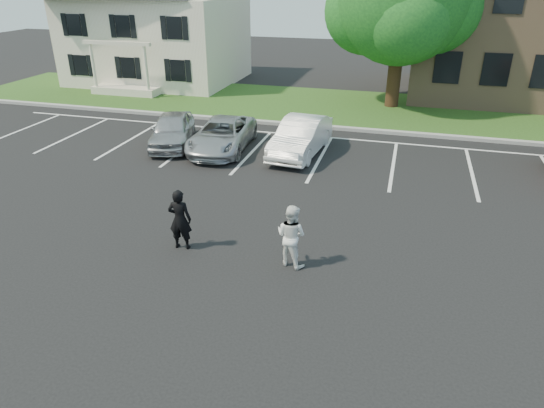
# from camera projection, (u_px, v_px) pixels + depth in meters

# --- Properties ---
(ground_plane) EXTENTS (90.00, 90.00, 0.00)m
(ground_plane) POSITION_uv_depth(u_px,v_px,m) (261.00, 266.00, 12.06)
(ground_plane) COLOR black
(ground_plane) RESTS_ON ground
(curb) EXTENTS (40.00, 0.30, 0.15)m
(curb) POSITION_uv_depth(u_px,v_px,m) (336.00, 128.00, 22.43)
(curb) COLOR gray
(curb) RESTS_ON ground
(grass_strip) EXTENTS (44.00, 8.00, 0.08)m
(grass_strip) POSITION_uv_depth(u_px,v_px,m) (348.00, 107.00, 25.92)
(grass_strip) COLOR #233E14
(grass_strip) RESTS_ON ground
(stall_lines) EXTENTS (34.00, 5.36, 0.01)m
(stall_lines) POSITION_uv_depth(u_px,v_px,m) (359.00, 153.00, 19.48)
(stall_lines) COLOR silver
(stall_lines) RESTS_ON ground
(house) EXTENTS (10.30, 9.22, 7.60)m
(house) POSITION_uv_depth(u_px,v_px,m) (156.00, 20.00, 30.89)
(house) COLOR beige
(house) RESTS_ON ground
(tree) EXTENTS (7.80, 7.20, 8.80)m
(tree) POSITION_uv_depth(u_px,v_px,m) (404.00, 0.00, 23.89)
(tree) COLOR black
(tree) RESTS_ON ground
(man_black_suit) EXTENTS (0.65, 0.46, 1.66)m
(man_black_suit) POSITION_uv_depth(u_px,v_px,m) (180.00, 219.00, 12.51)
(man_black_suit) COLOR black
(man_black_suit) RESTS_ON ground
(man_white_shirt) EXTENTS (0.94, 0.84, 1.61)m
(man_white_shirt) POSITION_uv_depth(u_px,v_px,m) (291.00, 236.00, 11.81)
(man_white_shirt) COLOR white
(man_white_shirt) RESTS_ON ground
(car_silver_west) EXTENTS (2.64, 4.21, 1.34)m
(car_silver_west) POSITION_uv_depth(u_px,v_px,m) (172.00, 130.00, 20.14)
(car_silver_west) COLOR #AFAFB4
(car_silver_west) RESTS_ON ground
(car_silver_minivan) EXTENTS (2.41, 4.63, 1.24)m
(car_silver_minivan) POSITION_uv_depth(u_px,v_px,m) (222.00, 135.00, 19.66)
(car_silver_minivan) COLOR #AAACB1
(car_silver_minivan) RESTS_ON ground
(car_white_sedan) EXTENTS (1.87, 4.43, 1.42)m
(car_white_sedan) POSITION_uv_depth(u_px,v_px,m) (301.00, 137.00, 19.17)
(car_white_sedan) COLOR white
(car_white_sedan) RESTS_ON ground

